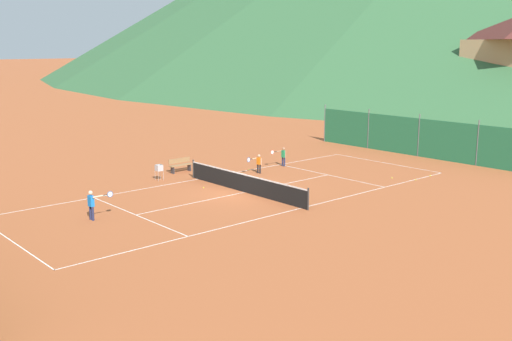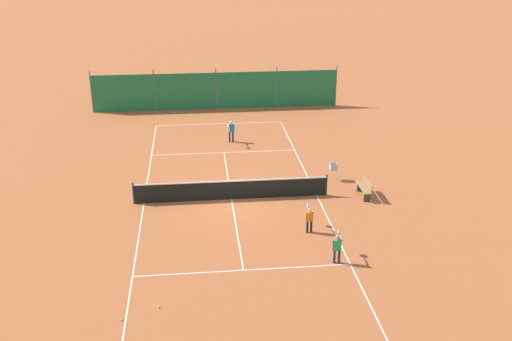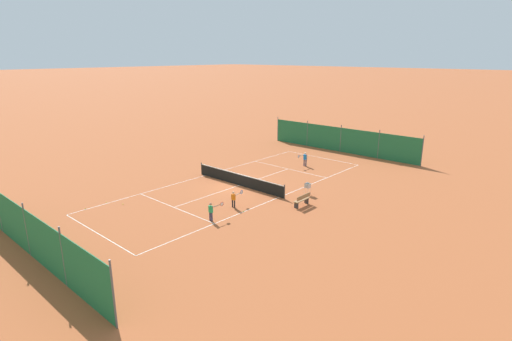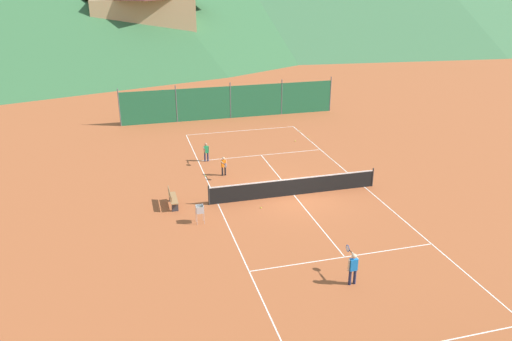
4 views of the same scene
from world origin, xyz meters
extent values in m
plane|color=#A8542D|center=(0.00, 0.00, 0.00)|extent=(600.00, 600.00, 0.00)
cube|color=white|center=(0.00, 11.90, 0.00)|extent=(8.25, 0.05, 0.01)
cube|color=white|center=(0.00, -11.90, 0.00)|extent=(8.25, 0.05, 0.01)
cube|color=white|center=(-4.10, 0.00, 0.00)|extent=(0.05, 23.85, 0.01)
cube|color=white|center=(4.10, 0.00, 0.00)|extent=(0.05, 23.85, 0.01)
cube|color=white|center=(0.00, 6.40, 0.00)|extent=(8.20, 0.05, 0.01)
cube|color=white|center=(0.00, -6.40, 0.00)|extent=(8.20, 0.05, 0.01)
cube|color=white|center=(0.00, 0.00, 0.00)|extent=(0.05, 12.80, 0.01)
cylinder|color=#2D2D2D|center=(-4.55, 0.00, 0.53)|extent=(0.08, 0.08, 1.06)
cylinder|color=#2D2D2D|center=(4.55, 0.00, 0.53)|extent=(0.08, 0.08, 1.06)
cube|color=black|center=(0.00, 0.00, 0.46)|extent=(9.10, 0.02, 0.91)
cube|color=white|center=(0.00, 0.00, 0.93)|extent=(9.10, 0.04, 0.06)
cube|color=#236B42|center=(0.00, 15.50, 1.30)|extent=(17.20, 0.04, 2.60)
cylinder|color=#59595E|center=(-8.60, 15.50, 1.45)|extent=(0.08, 0.08, 2.90)
cylinder|color=#59595E|center=(-4.30, 15.50, 1.45)|extent=(0.08, 0.08, 2.90)
cylinder|color=#59595E|center=(0.00, 15.50, 1.45)|extent=(0.08, 0.08, 2.90)
cube|color=#236B42|center=(0.00, -15.50, 1.30)|extent=(17.20, 0.04, 2.60)
cylinder|color=#59595E|center=(-8.60, -15.50, 1.45)|extent=(0.08, 0.08, 2.90)
cylinder|color=#59595E|center=(-4.30, -15.50, 1.45)|extent=(0.08, 0.08, 2.90)
cylinder|color=#59595E|center=(0.00, -15.50, 1.45)|extent=(0.08, 0.08, 2.90)
cylinder|color=#59595E|center=(4.30, -15.50, 1.45)|extent=(0.08, 0.08, 2.90)
cylinder|color=#59595E|center=(8.60, -15.50, 1.45)|extent=(0.08, 0.08, 2.90)
cylinder|color=#23284C|center=(-0.65, -8.24, 0.31)|extent=(0.11, 0.11, 0.62)
cylinder|color=#23284C|center=(-0.45, -8.23, 0.31)|extent=(0.11, 0.11, 0.62)
cube|color=blue|center=(-0.55, -8.24, 0.86)|extent=(0.31, 0.18, 0.48)
sphere|color=beige|center=(-0.55, -8.24, 1.22)|extent=(0.19, 0.19, 0.19)
cylinder|color=beige|center=(-0.74, -8.25, 0.86)|extent=(0.07, 0.07, 0.48)
cylinder|color=beige|center=(-0.37, -7.99, 1.05)|extent=(0.09, 0.48, 0.07)
cylinder|color=black|center=(-0.39, -7.64, 1.05)|extent=(0.04, 0.22, 0.03)
torus|color=#1E4CB2|center=(-0.40, -7.39, 1.05)|extent=(0.04, 0.28, 0.28)
cylinder|color=silver|center=(-0.40, -7.39, 1.05)|extent=(0.02, 0.25, 0.25)
cylinder|color=black|center=(-2.94, 3.68, 0.27)|extent=(0.09, 0.09, 0.53)
cylinder|color=black|center=(-3.11, 3.65, 0.27)|extent=(0.09, 0.09, 0.53)
cube|color=orange|center=(-3.02, 3.66, 0.74)|extent=(0.28, 0.18, 0.41)
sphere|color=tan|center=(-3.02, 3.66, 1.05)|extent=(0.16, 0.16, 0.16)
cylinder|color=tan|center=(-2.86, 3.69, 0.74)|extent=(0.06, 0.06, 0.41)
cylinder|color=tan|center=(-3.15, 3.43, 0.90)|extent=(0.12, 0.42, 0.06)
cylinder|color=black|center=(-3.11, 3.14, 0.90)|extent=(0.06, 0.19, 0.03)
torus|color=#1E4CB2|center=(-3.07, 2.90, 0.90)|extent=(0.07, 0.28, 0.28)
cylinder|color=silver|center=(-3.07, 2.90, 0.90)|extent=(0.04, 0.25, 0.25)
cylinder|color=#23284C|center=(-3.51, 6.23, 0.28)|extent=(0.10, 0.10, 0.56)
cylinder|color=#23284C|center=(-3.69, 6.24, 0.28)|extent=(0.10, 0.10, 0.56)
cube|color=#239E5B|center=(-3.60, 6.23, 0.78)|extent=(0.28, 0.17, 0.43)
sphere|color=#A37556|center=(-3.60, 6.23, 1.11)|extent=(0.17, 0.17, 0.17)
cylinder|color=#A37556|center=(-3.42, 6.22, 0.78)|extent=(0.06, 0.06, 0.43)
cylinder|color=#A37556|center=(-3.78, 6.02, 0.95)|extent=(0.09, 0.44, 0.06)
cylinder|color=black|center=(-3.80, 5.71, 0.95)|extent=(0.04, 0.20, 0.03)
torus|color=red|center=(-3.81, 5.47, 0.95)|extent=(0.04, 0.28, 0.28)
cylinder|color=silver|center=(-3.81, 5.47, 0.95)|extent=(0.02, 0.25, 0.25)
sphere|color=#CCE033|center=(-4.08, 3.79, 0.03)|extent=(0.07, 0.07, 0.07)
sphere|color=#CCE033|center=(3.05, 8.45, 0.03)|extent=(0.07, 0.07, 0.07)
sphere|color=#CCE033|center=(-2.12, -1.07, 0.03)|extent=(0.07, 0.07, 0.07)
sphere|color=#CCE033|center=(4.24, 9.04, 0.03)|extent=(0.07, 0.07, 0.07)
sphere|color=#CCE033|center=(4.17, 10.61, 0.03)|extent=(0.07, 0.07, 0.07)
cylinder|color=#B7B7BC|center=(-5.47, -1.99, 0.28)|extent=(0.02, 0.02, 0.55)
cylinder|color=#B7B7BC|center=(-5.13, -1.99, 0.28)|extent=(0.02, 0.02, 0.55)
cylinder|color=#B7B7BC|center=(-5.47, -1.65, 0.28)|extent=(0.02, 0.02, 0.55)
cylinder|color=#B7B7BC|center=(-5.13, -1.65, 0.28)|extent=(0.02, 0.02, 0.55)
cube|color=#B7B7BC|center=(-5.30, -1.82, 0.56)|extent=(0.34, 0.34, 0.02)
cube|color=#B7B7BC|center=(-5.30, -1.99, 0.72)|extent=(0.34, 0.02, 0.34)
cube|color=#B7B7BC|center=(-5.30, -1.65, 0.72)|extent=(0.34, 0.02, 0.34)
cube|color=#B7B7BC|center=(-5.47, -1.82, 0.72)|extent=(0.02, 0.34, 0.34)
cube|color=#B7B7BC|center=(-5.13, -1.82, 0.72)|extent=(0.02, 0.34, 0.34)
sphere|color=#CCE033|center=(-5.28, -1.68, 0.60)|extent=(0.07, 0.07, 0.07)
sphere|color=#CCE033|center=(-5.19, -1.72, 0.60)|extent=(0.07, 0.07, 0.07)
sphere|color=#CCE033|center=(-5.18, -1.85, 0.60)|extent=(0.07, 0.07, 0.07)
sphere|color=#CCE033|center=(-5.17, -1.71, 0.60)|extent=(0.07, 0.07, 0.07)
sphere|color=#CCE033|center=(-5.20, -1.91, 0.60)|extent=(0.07, 0.07, 0.07)
sphere|color=#CCE033|center=(-5.22, -1.74, 0.60)|extent=(0.07, 0.07, 0.07)
sphere|color=#CCE033|center=(-5.26, -1.72, 0.66)|extent=(0.07, 0.07, 0.07)
sphere|color=#CCE033|center=(-5.40, -1.89, 0.66)|extent=(0.07, 0.07, 0.07)
sphere|color=#CCE033|center=(-5.21, -1.80, 0.66)|extent=(0.07, 0.07, 0.07)
sphere|color=#CCE033|center=(-5.23, -1.68, 0.66)|extent=(0.07, 0.07, 0.07)
sphere|color=#CCE033|center=(-5.36, -1.78, 0.66)|extent=(0.07, 0.07, 0.07)
sphere|color=#CCE033|center=(-5.22, -1.75, 0.66)|extent=(0.07, 0.07, 0.07)
sphere|color=#CCE033|center=(-5.24, -1.75, 0.71)|extent=(0.07, 0.07, 0.07)
cube|color=olive|center=(-6.30, 0.33, 0.44)|extent=(0.36, 1.50, 0.05)
cube|color=olive|center=(-6.46, 0.33, 0.70)|extent=(0.04, 1.50, 0.28)
cube|color=#333338|center=(-6.30, 0.93, 0.22)|extent=(0.32, 0.06, 0.44)
cube|color=#333338|center=(-6.30, -0.27, 0.22)|extent=(0.32, 0.06, 0.44)
camera|label=1|loc=(23.03, -19.35, 7.49)|focal=42.00mm
camera|label=2|loc=(1.60, 25.72, 11.87)|focal=42.00mm
camera|label=3|loc=(-21.16, 21.57, 10.01)|focal=28.00mm
camera|label=4|loc=(-8.24, -22.68, 11.02)|focal=35.00mm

